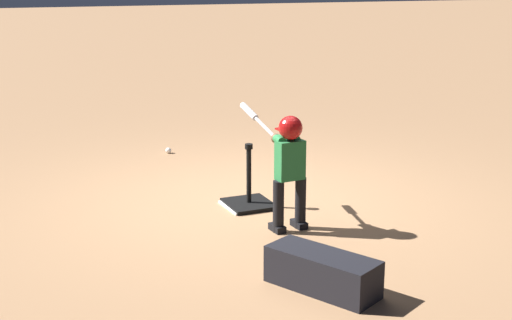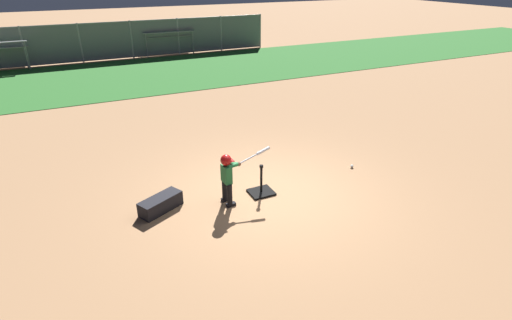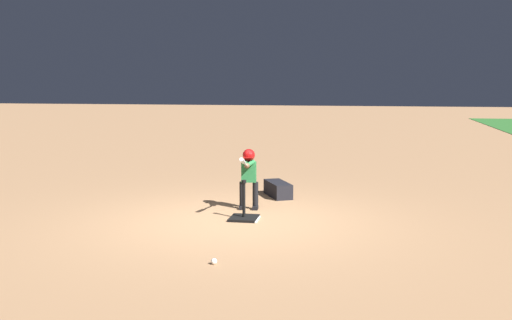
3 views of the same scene
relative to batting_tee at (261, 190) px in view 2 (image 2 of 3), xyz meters
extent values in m
plane|color=#99704C|center=(0.18, -0.10, -0.07)|extent=(90.00, 90.00, 0.00)
cube|color=#286026|center=(0.18, 11.21, -0.07)|extent=(56.00, 6.85, 0.02)
cylinder|color=#9E9EA3|center=(-4.62, 15.02, 0.84)|extent=(0.08, 0.08, 1.83)
cylinder|color=#9E9EA3|center=(-2.22, 15.02, 0.84)|extent=(0.08, 0.08, 1.83)
cylinder|color=#9E9EA3|center=(0.18, 15.02, 0.84)|extent=(0.08, 0.08, 1.83)
cylinder|color=#9E9EA3|center=(2.58, 15.02, 0.84)|extent=(0.08, 0.08, 1.83)
cylinder|color=#9E9EA3|center=(4.98, 15.02, 0.84)|extent=(0.08, 0.08, 1.83)
cylinder|color=#9E9EA3|center=(7.38, 15.02, 0.84)|extent=(0.08, 0.08, 1.83)
cube|color=slate|center=(0.18, 15.02, 0.84)|extent=(14.40, 0.02, 1.76)
cylinder|color=#9E9EA3|center=(0.18, 15.02, 1.72)|extent=(14.40, 0.04, 0.04)
cube|color=white|center=(0.01, 0.02, -0.06)|extent=(0.46, 0.46, 0.02)
cube|color=black|center=(0.00, 0.00, -0.05)|extent=(0.48, 0.43, 0.04)
cylinder|color=black|center=(0.00, 0.00, 0.24)|extent=(0.05, 0.05, 0.54)
cylinder|color=black|center=(0.00, 0.00, 0.53)|extent=(0.08, 0.08, 0.05)
cylinder|color=black|center=(-0.78, 0.04, 0.16)|extent=(0.11, 0.11, 0.47)
cube|color=black|center=(-0.76, 0.04, -0.04)|extent=(0.19, 0.10, 0.06)
cylinder|color=black|center=(-0.76, -0.18, 0.16)|extent=(0.11, 0.11, 0.47)
cube|color=black|center=(-0.74, -0.18, -0.04)|extent=(0.19, 0.10, 0.06)
cube|color=#236B38|center=(-0.77, -0.07, 0.57)|extent=(0.15, 0.26, 0.35)
sphere|color=brown|center=(-0.77, -0.07, 0.85)|extent=(0.18, 0.18, 0.18)
sphere|color=maroon|center=(-0.77, -0.07, 0.86)|extent=(0.21, 0.21, 0.21)
cube|color=maroon|center=(-0.68, -0.07, 0.84)|extent=(0.12, 0.16, 0.01)
cylinder|color=#236B38|center=(-0.64, -0.02, 0.73)|extent=(0.29, 0.13, 0.10)
cylinder|color=#236B38|center=(-0.63, -0.10, 0.73)|extent=(0.29, 0.17, 0.10)
sphere|color=brown|center=(-0.51, -0.05, 0.72)|extent=(0.09, 0.09, 0.09)
cylinder|color=silver|center=(-0.18, -0.03, 0.81)|extent=(0.66, 0.08, 0.22)
cylinder|color=silver|center=(0.03, -0.02, 0.87)|extent=(0.30, 0.08, 0.14)
cylinder|color=black|center=(-0.53, -0.05, 0.71)|extent=(0.03, 0.05, 0.05)
sphere|color=white|center=(2.38, 0.12, -0.04)|extent=(0.07, 0.07, 0.07)
cube|color=gray|center=(-5.85, 16.52, -0.03)|extent=(2.79, 0.34, 0.04)
cylinder|color=gray|center=(-4.57, 16.54, 0.09)|extent=(0.06, 0.06, 0.34)
cylinder|color=gray|center=(-4.52, 14.35, 0.57)|extent=(0.06, 0.06, 1.28)
cylinder|color=gray|center=(-4.54, 15.45, 0.73)|extent=(0.09, 2.21, 0.99)
cube|color=gray|center=(2.12, 16.77, 0.22)|extent=(2.65, 0.29, 0.04)
cube|color=gray|center=(2.12, 17.04, -0.03)|extent=(2.65, 0.35, 0.04)
cube|color=gray|center=(2.10, 16.12, 0.52)|extent=(2.65, 0.29, 0.04)
cube|color=gray|center=(2.11, 16.38, 0.26)|extent=(2.65, 0.35, 0.04)
cube|color=gray|center=(2.08, 15.46, 0.81)|extent=(2.65, 0.29, 0.04)
cube|color=gray|center=(2.09, 15.72, 0.56)|extent=(2.65, 0.35, 0.04)
cube|color=gray|center=(2.06, 14.80, 1.11)|extent=(2.65, 0.29, 0.04)
cube|color=gray|center=(2.07, 15.07, 0.85)|extent=(2.65, 0.35, 0.04)
cylinder|color=gray|center=(3.34, 17.00, 0.08)|extent=(0.06, 0.06, 0.32)
cylinder|color=gray|center=(3.28, 14.77, 0.53)|extent=(0.06, 0.06, 1.20)
cylinder|color=gray|center=(3.31, 15.89, 0.69)|extent=(0.11, 2.25, 0.93)
cylinder|color=gray|center=(0.91, 17.07, 0.08)|extent=(0.06, 0.06, 0.32)
cylinder|color=gray|center=(0.85, 14.84, 0.53)|extent=(0.06, 0.06, 1.20)
cylinder|color=gray|center=(0.88, 15.95, 0.69)|extent=(0.11, 2.25, 0.93)
cube|color=black|center=(-1.99, 0.25, 0.07)|extent=(0.89, 0.66, 0.28)
camera|label=1|loc=(-6.19, 2.58, 2.15)|focal=50.00mm
camera|label=2|loc=(-3.14, -6.29, 4.05)|focal=28.00mm
camera|label=3|loc=(9.14, 1.89, 2.11)|focal=42.00mm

